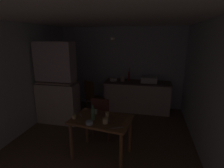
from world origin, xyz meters
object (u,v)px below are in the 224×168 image
Objects in this scene: sink_basin at (149,80)px; teacup_cream at (95,112)px; dining_table at (101,124)px; glass_bottle at (93,114)px; serving_bowl_wide at (89,123)px; chair_by_counter at (93,97)px; mixing_bowl_counter at (113,80)px; hutch_cabinet at (57,86)px; hand_pump at (129,75)px; chair_far_side at (102,117)px.

sink_basin is 2.27m from teacup_cream.
sink_basin is at bearing 65.72° from teacup_cream.
dining_table is 0.26m from glass_bottle.
glass_bottle is at bearing 90.52° from serving_bowl_wide.
sink_basin is at bearing 21.18° from chair_by_counter.
mixing_bowl_counter is at bearing 92.95° from serving_bowl_wide.
sink_basin reaches higher than glass_bottle.
teacup_cream is at bearing -114.28° from sink_basin.
hutch_cabinet is 2.08× the size of chair_by_counter.
hand_pump is at bearing 82.26° from glass_bottle.
sink_basin is 0.58m from hand_pump.
serving_bowl_wide is at bearing -72.95° from chair_by_counter.
sink_basin reaches higher than dining_table.
mixing_bowl_counter is 1.69m from chair_far_side.
hand_pump is 0.35× the size of dining_table.
hutch_cabinet is 1.02m from chair_by_counter.
hand_pump is at bearing 85.41° from dining_table.
serving_bowl_wide is 0.43m from teacup_cream.
sink_basin is 2.41m from dining_table.
hutch_cabinet reaches higher than chair_by_counter.
chair_by_counter reaches higher than dining_table.
sink_basin is at bearing 71.43° from dining_table.
hand_pump reaches higher than chair_by_counter.
chair_far_side is 3.51× the size of glass_bottle.
glass_bottle is (-0.89, -2.31, -0.11)m from sink_basin.
glass_bottle is at bearing -71.27° from chair_by_counter.
sink_basin is at bearing 28.21° from hutch_cabinet.
hand_pump is 4.63× the size of teacup_cream.
hutch_cabinet is 1.81× the size of dining_table.
hutch_cabinet reaches higher than glass_bottle.
chair_by_counter is at bearing -158.82° from sink_basin.
chair_by_counter is (0.71, 0.60, -0.43)m from hutch_cabinet.
hutch_cabinet is 9.69× the size of mixing_bowl_counter.
hand_pump is (1.62, 1.22, 0.09)m from hutch_cabinet.
sink_basin is 1.13× the size of hand_pump.
glass_bottle is (0.04, -0.24, 0.07)m from teacup_cream.
glass_bottle is (0.01, -0.62, 0.34)m from chair_far_side.
sink_basin is 0.40× the size of dining_table.
chair_by_counter is at bearing 113.23° from dining_table.
teacup_cream is at bearing -93.96° from chair_far_side.
glass_bottle is at bearing -159.84° from dining_table.
chair_far_side is at bearing 104.28° from dining_table.
dining_table is (-0.76, -2.26, -0.33)m from sink_basin.
serving_bowl_wide is 1.46× the size of teacup_cream.
dining_table is 0.61m from chair_far_side.
glass_bottle is at bearing -81.34° from teacup_cream.
chair_by_counter is (-0.72, 1.69, -0.11)m from dining_table.
hand_pump reaches higher than sink_basin.
chair_far_side is at bearing 91.00° from glass_bottle.
glass_bottle is at bearing -97.74° from hand_pump.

